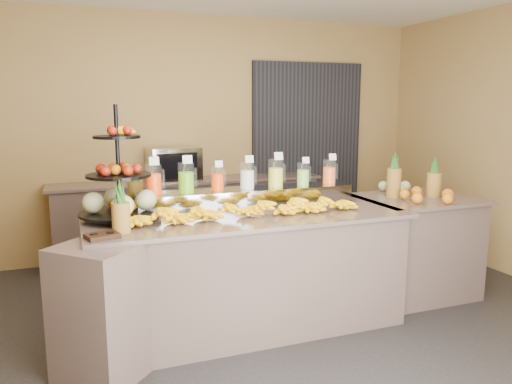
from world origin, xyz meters
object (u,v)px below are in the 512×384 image
right_fruit_pile (419,190)px  pitcher_tray (247,197)px  banana_heap (246,207)px  oven_warmer (174,164)px  condiment_caddy (102,236)px  fruit_stand (125,190)px

right_fruit_pile → pitcher_tray: bearing=171.2°
banana_heap → right_fruit_pile: right_fruit_pile is taller
pitcher_tray → banana_heap: 0.37m
banana_heap → oven_warmer: size_ratio=3.31×
right_fruit_pile → oven_warmer: 2.67m
right_fruit_pile → oven_warmer: oven_warmer is taller
pitcher_tray → oven_warmer: bearing=99.5°
condiment_caddy → oven_warmer: size_ratio=0.36×
pitcher_tray → right_fruit_pile: bearing=-8.8°
pitcher_tray → condiment_caddy: bearing=-152.4°
oven_warmer → right_fruit_pile: bearing=-49.9°
fruit_stand → condiment_caddy: size_ratio=4.26×
pitcher_tray → fruit_stand: 1.03m
condiment_caddy → right_fruit_pile: 2.83m
condiment_caddy → banana_heap: bearing=14.9°
pitcher_tray → banana_heap: (-0.14, -0.35, -0.00)m
condiment_caddy → oven_warmer: (0.94, 2.31, 0.17)m
banana_heap → right_fruit_pile: 1.72m
banana_heap → condiment_caddy: 1.13m
banana_heap → fruit_stand: fruit_stand is taller
right_fruit_pile → oven_warmer: (-1.86, 1.92, 0.10)m
banana_heap → fruit_stand: 0.92m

